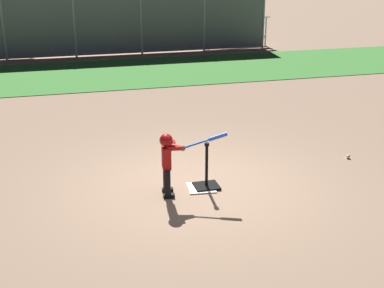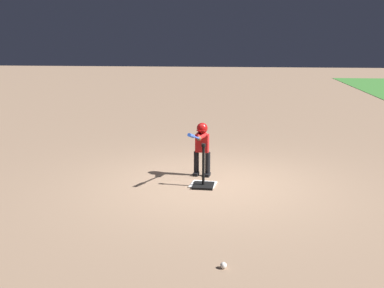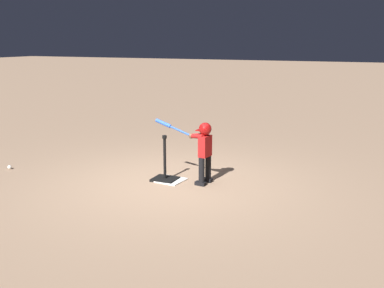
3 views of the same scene
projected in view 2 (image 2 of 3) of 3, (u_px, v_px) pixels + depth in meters
The scene contains 5 objects.
ground_plane at pixel (212, 184), 8.13m from camera, with size 90.00×90.00×0.00m, color #93755B.
home_plate at pixel (203, 185), 8.06m from camera, with size 0.44×0.44×0.02m, color white.
batting_tee at pixel (203, 180), 7.95m from camera, with size 0.41×0.37×0.78m.
batter_child at pixel (202, 143), 8.47m from camera, with size 1.07×0.33×1.03m.
baseball at pixel (223, 265), 5.04m from camera, with size 0.07×0.07×0.07m, color white.
Camera 2 is at (7.76, 0.70, 2.46)m, focal length 42.00 mm.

